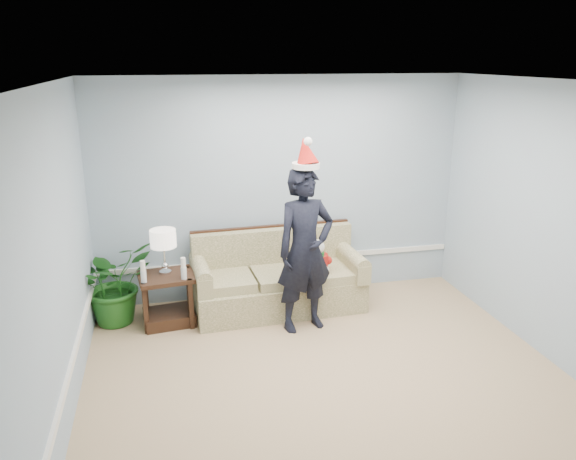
# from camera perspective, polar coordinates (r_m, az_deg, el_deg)

# --- Properties ---
(room_shell) EXTENTS (4.54, 5.04, 2.74)m
(room_shell) POSITION_cam_1_polar(r_m,az_deg,el_deg) (4.52, 5.95, -2.86)
(room_shell) COLOR tan
(room_shell) RESTS_ON ground
(wainscot_trim) EXTENTS (4.49, 4.99, 0.06)m
(wainscot_trim) POSITION_cam_1_polar(r_m,az_deg,el_deg) (5.74, -9.53, -8.24)
(wainscot_trim) COLOR white
(wainscot_trim) RESTS_ON room_shell
(sofa) EXTENTS (2.02, 0.94, 0.93)m
(sofa) POSITION_cam_1_polar(r_m,az_deg,el_deg) (6.74, -1.11, -5.18)
(sofa) COLOR #545E2C
(sofa) RESTS_ON room_shell
(side_table) EXTENTS (0.66, 0.57, 0.58)m
(side_table) POSITION_cam_1_polar(r_m,az_deg,el_deg) (6.51, -12.06, -7.40)
(side_table) COLOR #351D13
(side_table) RESTS_ON room_shell
(table_lamp) EXTENTS (0.28, 0.28, 0.51)m
(table_lamp) POSITION_cam_1_polar(r_m,az_deg,el_deg) (6.29, -12.57, -1.03)
(table_lamp) COLOR silver
(table_lamp) RESTS_ON side_table
(candle_pair) EXTENTS (0.49, 0.06, 0.24)m
(candle_pair) POSITION_cam_1_polar(r_m,az_deg,el_deg) (6.18, -12.53, -4.06)
(candle_pair) COLOR silver
(candle_pair) RESTS_ON side_table
(houseplant) EXTENTS (1.12, 1.10, 0.94)m
(houseplant) POSITION_cam_1_polar(r_m,az_deg,el_deg) (6.61, -17.23, -5.12)
(houseplant) COLOR #1C5A1A
(houseplant) RESTS_ON room_shell
(man) EXTENTS (0.74, 0.57, 1.81)m
(man) POSITION_cam_1_polar(r_m,az_deg,el_deg) (6.03, 1.74, -2.08)
(man) COLOR black
(man) RESTS_ON room_shell
(santa_hat) EXTENTS (0.38, 0.40, 0.34)m
(santa_hat) POSITION_cam_1_polar(r_m,az_deg,el_deg) (5.78, 1.80, 7.73)
(santa_hat) COLOR silver
(santa_hat) RESTS_ON man
(teddy_bear) EXTENTS (0.27, 0.30, 0.43)m
(teddy_bear) POSITION_cam_1_polar(r_m,az_deg,el_deg) (6.54, 2.97, -3.00)
(teddy_bear) COLOR silver
(teddy_bear) RESTS_ON sofa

